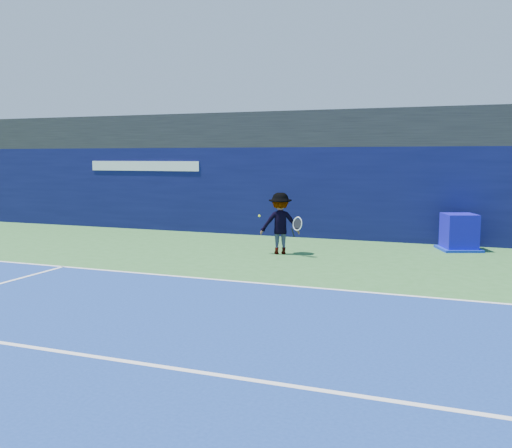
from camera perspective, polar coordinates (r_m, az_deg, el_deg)
name	(u,v)px	position (r m, az deg, el deg)	size (l,w,h in m)	color
ground	(188,321)	(9.63, -6.83, -9.56)	(80.00, 80.00, 0.00)	#326C30
baseline	(253,283)	(12.28, -0.30, -5.89)	(24.00, 0.10, 0.01)	white
service_line	(118,360)	(8.00, -13.66, -13.09)	(24.00, 0.10, 0.01)	white
stadium_band	(342,130)	(20.16, 8.55, 9.27)	(36.00, 3.00, 1.20)	black
back_wall_assembly	(334,193)	(19.20, 7.79, 3.14)	(36.00, 1.03, 3.00)	#0A0D3B
equipment_cart	(459,234)	(17.49, 19.64, -0.91)	(1.42, 1.42, 1.05)	#130CAD
tennis_player	(280,223)	(15.81, 2.43, 0.06)	(1.38, 1.02, 1.71)	silver
tennis_ball	(259,216)	(14.98, 0.34, 0.82)	(0.06, 0.06, 0.06)	#D0E419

